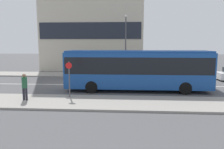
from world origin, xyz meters
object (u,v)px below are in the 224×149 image
(pedestrian_near_stop, at_px, (25,85))
(bus_stop_sign, at_px, (69,76))
(street_lamp, at_px, (126,39))
(city_bus, at_px, (137,68))
(parked_car_0, at_px, (186,74))

(pedestrian_near_stop, height_order, bus_stop_sign, bus_stop_sign)
(bus_stop_sign, distance_m, street_lamp, 11.85)
(pedestrian_near_stop, xyz_separation_m, street_lamp, (6.55, 11.93, 3.23))
(city_bus, relative_size, pedestrian_near_stop, 6.55)
(pedestrian_near_stop, distance_m, bus_stop_sign, 2.95)
(city_bus, bearing_deg, parked_car_0, 45.58)
(pedestrian_near_stop, bearing_deg, parked_car_0, -134.99)
(city_bus, bearing_deg, pedestrian_near_stop, -151.94)
(pedestrian_near_stop, bearing_deg, bus_stop_sign, -150.14)
(city_bus, distance_m, street_lamp, 8.30)
(city_bus, bearing_deg, bus_stop_sign, -148.46)
(parked_car_0, bearing_deg, pedestrian_near_stop, -143.29)
(pedestrian_near_stop, height_order, street_lamp, street_lamp)
(bus_stop_sign, xyz_separation_m, street_lamp, (3.84, 10.86, 2.78))
(parked_car_0, height_order, pedestrian_near_stop, pedestrian_near_stop)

